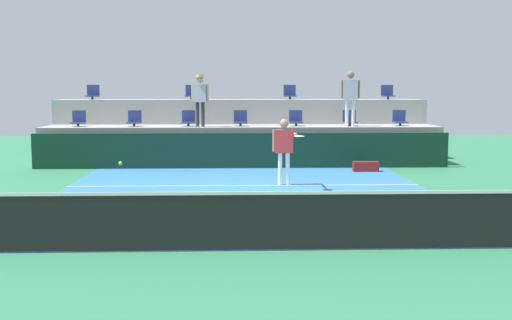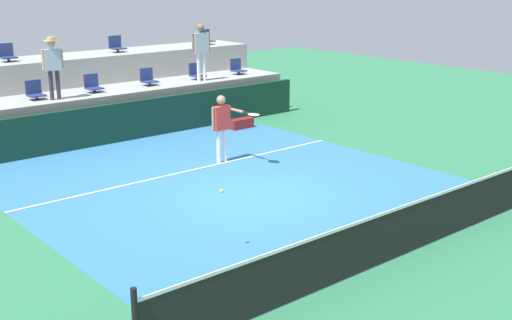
{
  "view_description": "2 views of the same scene",
  "coord_description": "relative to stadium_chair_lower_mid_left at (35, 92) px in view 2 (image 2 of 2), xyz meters",
  "views": [
    {
      "loc": [
        -0.24,
        -13.15,
        2.45
      ],
      "look_at": [
        0.2,
        -0.74,
        1.02
      ],
      "focal_mm": 43.15,
      "sensor_mm": 36.0,
      "label": 1
    },
    {
      "loc": [
        -8.66,
        -10.37,
        4.69
      ],
      "look_at": [
        -0.12,
        -0.19,
        0.86
      ],
      "focal_mm": 46.68,
      "sensor_mm": 36.0,
      "label": 2
    }
  ],
  "objects": [
    {
      "name": "ground_plane",
      "position": [
        1.76,
        -7.23,
        -1.46
      ],
      "size": [
        40.0,
        40.0,
        0.0
      ],
      "primitive_type": "plane",
      "color": "#2D754C"
    },
    {
      "name": "court_inner_paint",
      "position": [
        1.76,
        -6.23,
        -1.46
      ],
      "size": [
        9.0,
        10.0,
        0.01
      ],
      "primitive_type": "cube",
      "color": "teal",
      "rests_on": "ground_plane"
    },
    {
      "name": "court_service_line",
      "position": [
        1.76,
        -4.83,
        -1.46
      ],
      "size": [
        9.0,
        0.06,
        0.0
      ],
      "primitive_type": "cube",
      "color": "white",
      "rests_on": "ground_plane"
    },
    {
      "name": "tennis_net",
      "position": [
        1.76,
        -11.23,
        -0.97
      ],
      "size": [
        10.48,
        0.08,
        1.07
      ],
      "color": "black",
      "rests_on": "ground_plane"
    },
    {
      "name": "sponsor_backboard",
      "position": [
        1.76,
        -1.23,
        -0.91
      ],
      "size": [
        13.0,
        0.16,
        1.1
      ],
      "primitive_type": "cube",
      "color": "#0F3323",
      "rests_on": "ground_plane"
    },
    {
      "name": "seating_tier_lower",
      "position": [
        1.76,
        0.07,
        -0.84
      ],
      "size": [
        13.0,
        1.8,
        1.25
      ],
      "primitive_type": "cube",
      "color": "#9E9E99",
      "rests_on": "ground_plane"
    },
    {
      "name": "seating_tier_upper",
      "position": [
        1.76,
        1.87,
        -0.41
      ],
      "size": [
        13.0,
        1.8,
        2.1
      ],
      "primitive_type": "cube",
      "color": "#9E9E99",
      "rests_on": "ground_plane"
    },
    {
      "name": "stadium_chair_lower_mid_left",
      "position": [
        0.0,
        0.0,
        0.0
      ],
      "size": [
        0.44,
        0.4,
        0.52
      ],
      "color": "#2D2D33",
      "rests_on": "seating_tier_lower"
    },
    {
      "name": "stadium_chair_lower_center",
      "position": [
        1.72,
        0.0,
        0.0
      ],
      "size": [
        0.44,
        0.4,
        0.52
      ],
      "color": "#2D2D33",
      "rests_on": "seating_tier_lower"
    },
    {
      "name": "stadium_chair_lower_mid_right",
      "position": [
        3.56,
        0.0,
        0.0
      ],
      "size": [
        0.44,
        0.4,
        0.52
      ],
      "color": "#2D2D33",
      "rests_on": "seating_tier_lower"
    },
    {
      "name": "stadium_chair_lower_right",
      "position": [
        5.36,
        0.0,
        0.0
      ],
      "size": [
        0.44,
        0.4,
        0.52
      ],
      "color": "#2D2D33",
      "rests_on": "seating_tier_lower"
    },
    {
      "name": "stadium_chair_lower_far_right",
      "position": [
        7.05,
        0.0,
        0.0
      ],
      "size": [
        0.44,
        0.4,
        0.52
      ],
      "color": "#2D2D33",
      "rests_on": "seating_tier_lower"
    },
    {
      "name": "stadium_chair_upper_left",
      "position": [
        -0.01,
        1.8,
        0.85
      ],
      "size": [
        0.44,
        0.4,
        0.52
      ],
      "color": "#2D2D33",
      "rests_on": "seating_tier_upper"
    },
    {
      "name": "stadium_chair_upper_right",
      "position": [
        3.52,
        1.8,
        0.85
      ],
      "size": [
        0.44,
        0.4,
        0.52
      ],
      "color": "#2D2D33",
      "rests_on": "seating_tier_upper"
    },
    {
      "name": "stadium_chair_upper_far_right",
      "position": [
        7.07,
        1.8,
        0.85
      ],
      "size": [
        0.44,
        0.4,
        0.52
      ],
      "color": "#2D2D33",
      "rests_on": "seating_tier_upper"
    },
    {
      "name": "tennis_player",
      "position": [
        2.8,
        -4.76,
        -0.42
      ],
      "size": [
        0.72,
        1.18,
        1.7
      ],
      "color": "white",
      "rests_on": "ground_plane"
    },
    {
      "name": "spectator_with_hat",
      "position": [
        0.41,
        -0.38,
        0.81
      ],
      "size": [
        0.58,
        0.46,
        1.68
      ],
      "color": "#2D2D33",
      "rests_on": "seating_tier_lower"
    },
    {
      "name": "spectator_in_grey",
      "position": [
        5.3,
        -0.38,
        0.88
      ],
      "size": [
        0.62,
        0.27,
        1.79
      ],
      "color": "white",
      "rests_on": "seating_tier_lower"
    },
    {
      "name": "tennis_ball",
      "position": [
        -0.57,
        -9.16,
        -0.35
      ],
      "size": [
        0.07,
        0.07,
        0.07
      ],
      "color": "#CCE033"
    },
    {
      "name": "equipment_bag",
      "position": [
        5.46,
        -2.18,
        -1.31
      ],
      "size": [
        0.76,
        0.28,
        0.3
      ],
      "primitive_type": "cube",
      "color": "maroon",
      "rests_on": "ground_plane"
    }
  ]
}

